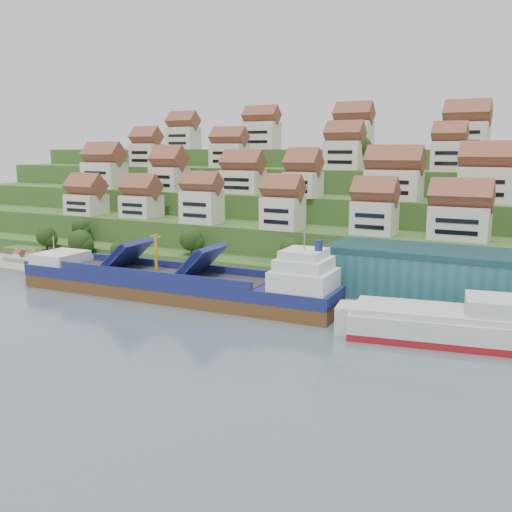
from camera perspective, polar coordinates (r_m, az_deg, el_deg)
The scene contains 11 objects.
ground at distance 117.37m, azimuth -5.34°, elevation -4.75°, with size 300.00×300.00×0.00m, color slate.
quay at distance 121.16m, azimuth 6.56°, elevation -3.75°, with size 180.00×14.00×2.20m, color gray.
pebble_beach at distance 163.55m, azimuth -20.23°, elevation -0.80°, with size 45.00×20.00×1.00m, color gray.
hillside at distance 208.64m, azimuth 10.40°, elevation 4.84°, with size 260.00×128.00×31.00m.
hillside_village at distance 166.88m, azimuth 6.54°, elevation 8.27°, with size 160.73×63.97×29.58m.
hillside_trees at distance 159.13m, azimuth -0.29°, elevation 5.56°, with size 133.86×63.01×32.06m.
warehouse at distance 114.51m, azimuth 22.09°, elevation -2.18°, with size 60.00×15.00×10.00m, color #256066.
flagpole at distance 116.02m, azimuth 4.85°, elevation -1.42°, with size 1.28×0.16×8.00m.
beach_huts at distance 163.93m, azimuth -21.06°, elevation -0.26°, with size 14.40×3.70×2.20m.
cargo_ship at distance 120.44m, azimuth -7.65°, elevation -2.88°, with size 72.78×14.38×15.98m.
second_ship at distance 99.14m, azimuth 18.44°, elevation -6.60°, with size 31.02×15.79×8.58m.
Camera 1 is at (62.28, -94.53, 31.00)m, focal length 40.00 mm.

